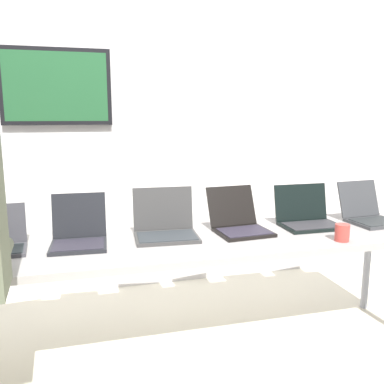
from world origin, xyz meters
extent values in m
cube|color=beige|center=(0.00, 0.00, -0.02)|extent=(8.00, 8.00, 0.04)
cube|color=silver|center=(0.00, 1.13, 1.37)|extent=(8.00, 0.06, 2.74)
cube|color=black|center=(-0.62, 1.08, 1.65)|extent=(0.80, 0.05, 0.56)
cube|color=#23542F|center=(-0.62, 1.06, 1.65)|extent=(0.74, 0.02, 0.50)
cube|color=#A59F9C|center=(0.00, 0.00, 0.71)|extent=(3.32, 0.70, 0.04)
cylinder|color=gray|center=(1.56, 0.25, 0.34)|extent=(0.05, 0.05, 0.69)
cube|color=black|center=(-0.50, 0.01, 0.74)|extent=(0.31, 0.27, 0.02)
cube|color=#2B2933|center=(-0.50, 0.00, 0.75)|extent=(0.28, 0.22, 0.00)
cube|color=black|center=(-0.49, 0.17, 0.87)|extent=(0.30, 0.07, 0.25)
cube|color=#3A4483|center=(-0.49, 0.17, 0.87)|extent=(0.27, 0.06, 0.22)
cube|color=#3B3A39|center=(0.00, 0.04, 0.74)|extent=(0.38, 0.29, 0.02)
cube|color=#2F3438|center=(0.00, 0.03, 0.75)|extent=(0.35, 0.23, 0.00)
cube|color=#3B3A39|center=(0.01, 0.20, 0.87)|extent=(0.37, 0.07, 0.26)
cube|color=#305933|center=(0.01, 0.20, 0.87)|extent=(0.34, 0.06, 0.23)
cube|color=black|center=(0.47, 0.03, 0.74)|extent=(0.34, 0.29, 0.02)
cube|color=#2C2735|center=(0.47, 0.01, 0.75)|extent=(0.31, 0.24, 0.00)
cube|color=black|center=(0.46, 0.21, 0.86)|extent=(0.33, 0.13, 0.24)
cube|color=#315F3B|center=(0.46, 0.21, 0.86)|extent=(0.30, 0.11, 0.21)
cube|color=black|center=(0.95, 0.05, 0.74)|extent=(0.38, 0.25, 0.02)
cube|color=#323135|center=(0.95, 0.04, 0.75)|extent=(0.35, 0.20, 0.00)
cube|color=black|center=(0.95, 0.20, 0.86)|extent=(0.37, 0.06, 0.24)
cube|color=black|center=(0.95, 0.20, 0.86)|extent=(0.35, 0.05, 0.21)
cube|color=#3B3C3F|center=(1.41, 0.02, 0.74)|extent=(0.33, 0.28, 0.02)
cube|color=#2C3031|center=(1.41, 0.01, 0.75)|extent=(0.30, 0.23, 0.00)
cube|color=#3B3C3F|center=(1.40, 0.19, 0.86)|extent=(0.32, 0.12, 0.24)
cube|color=#325231|center=(1.40, 0.20, 0.86)|extent=(0.29, 0.10, 0.21)
cylinder|color=#61674F|center=(-0.82, -0.33, 0.83)|extent=(0.09, 0.32, 0.07)
cylinder|color=#C74239|center=(0.97, -0.25, 0.77)|extent=(0.08, 0.08, 0.10)
camera|label=1|loc=(-0.44, -2.22, 1.44)|focal=38.31mm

